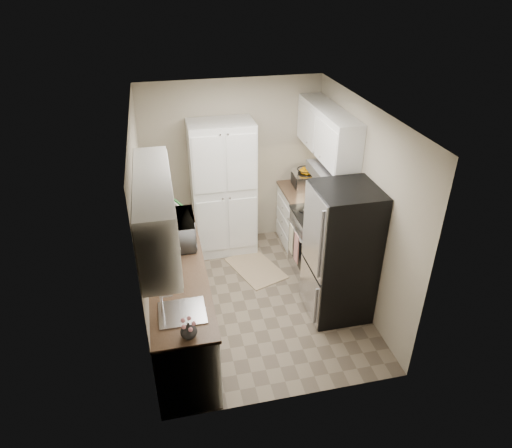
{
  "coord_description": "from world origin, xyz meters",
  "views": [
    {
      "loc": [
        -1.03,
        -4.59,
        3.87
      ],
      "look_at": [
        0.03,
        0.15,
        1.05
      ],
      "focal_mm": 32.0,
      "sensor_mm": 36.0,
      "label": 1
    }
  ],
  "objects_px": {
    "wine_bottle": "(159,225)",
    "toaster_oven": "(304,180)",
    "electric_range": "(319,244)",
    "microwave": "(178,230)",
    "refrigerator": "(341,253)",
    "pantry_cabinet": "(223,189)"
  },
  "relations": [
    {
      "from": "electric_range",
      "to": "wine_bottle",
      "type": "relative_size",
      "value": 4.1
    },
    {
      "from": "electric_range",
      "to": "refrigerator",
      "type": "xyz_separation_m",
      "value": [
        -0.03,
        -0.8,
        0.37
      ]
    },
    {
      "from": "wine_bottle",
      "to": "toaster_oven",
      "type": "distance_m",
      "value": 2.34
    },
    {
      "from": "electric_range",
      "to": "wine_bottle",
      "type": "height_order",
      "value": "wine_bottle"
    },
    {
      "from": "wine_bottle",
      "to": "toaster_oven",
      "type": "xyz_separation_m",
      "value": [
        2.15,
        0.93,
        -0.02
      ]
    },
    {
      "from": "microwave",
      "to": "toaster_oven",
      "type": "xyz_separation_m",
      "value": [
        1.94,
        1.14,
        -0.05
      ]
    },
    {
      "from": "electric_range",
      "to": "toaster_oven",
      "type": "bearing_deg",
      "value": 87.58
    },
    {
      "from": "microwave",
      "to": "toaster_oven",
      "type": "relative_size",
      "value": 1.53
    },
    {
      "from": "refrigerator",
      "to": "toaster_oven",
      "type": "xyz_separation_m",
      "value": [
        0.07,
        1.7,
        0.18
      ]
    },
    {
      "from": "pantry_cabinet",
      "to": "electric_range",
      "type": "height_order",
      "value": "pantry_cabinet"
    },
    {
      "from": "toaster_oven",
      "to": "microwave",
      "type": "bearing_deg",
      "value": -147.16
    },
    {
      "from": "wine_bottle",
      "to": "pantry_cabinet",
      "type": "bearing_deg",
      "value": 45.45
    },
    {
      "from": "wine_bottle",
      "to": "toaster_oven",
      "type": "height_order",
      "value": "wine_bottle"
    },
    {
      "from": "refrigerator",
      "to": "microwave",
      "type": "xyz_separation_m",
      "value": [
        -1.87,
        0.55,
        0.24
      ]
    },
    {
      "from": "electric_range",
      "to": "wine_bottle",
      "type": "distance_m",
      "value": 2.19
    },
    {
      "from": "pantry_cabinet",
      "to": "electric_range",
      "type": "bearing_deg",
      "value": -38.22
    },
    {
      "from": "refrigerator",
      "to": "microwave",
      "type": "height_order",
      "value": "refrigerator"
    },
    {
      "from": "pantry_cabinet",
      "to": "toaster_oven",
      "type": "xyz_separation_m",
      "value": [
        1.21,
        -0.03,
        0.03
      ]
    },
    {
      "from": "pantry_cabinet",
      "to": "toaster_oven",
      "type": "height_order",
      "value": "pantry_cabinet"
    },
    {
      "from": "pantry_cabinet",
      "to": "microwave",
      "type": "xyz_separation_m",
      "value": [
        -0.73,
        -1.17,
        0.09
      ]
    },
    {
      "from": "refrigerator",
      "to": "pantry_cabinet",
      "type": "bearing_deg",
      "value": 123.46
    },
    {
      "from": "microwave",
      "to": "toaster_oven",
      "type": "height_order",
      "value": "microwave"
    }
  ]
}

